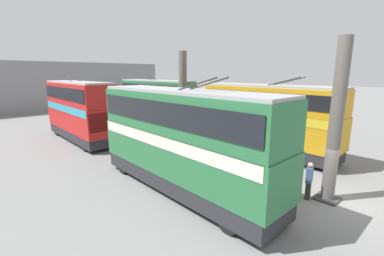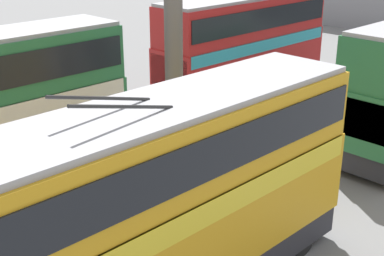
% 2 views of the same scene
% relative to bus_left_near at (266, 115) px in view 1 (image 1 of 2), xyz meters
% --- Properties ---
extents(ground_plane, '(240.00, 240.00, 0.00)m').
position_rel_bus_left_near_xyz_m(ground_plane, '(-6.99, 4.42, -2.86)').
color(ground_plane, slate).
extents(depot_back_wall, '(0.50, 36.00, 7.58)m').
position_rel_bus_left_near_xyz_m(depot_back_wall, '(33.84, 4.42, 0.93)').
color(depot_back_wall, gray).
rests_on(depot_back_wall, ground_plane).
extents(support_column_near, '(1.04, 1.04, 7.40)m').
position_rel_bus_left_near_xyz_m(support_column_near, '(-6.11, 4.42, 0.72)').
color(support_column_near, '#605B56').
rests_on(support_column_near, ground_plane).
extents(support_column_far, '(1.04, 1.04, 7.40)m').
position_rel_bus_left_near_xyz_m(support_column_far, '(4.29, 4.42, 0.72)').
color(support_column_far, '#605B56').
rests_on(support_column_far, ground_plane).
extents(bus_left_near, '(10.50, 2.54, 5.64)m').
position_rel_bus_left_near_xyz_m(bus_left_near, '(0.00, 0.00, 0.00)').
color(bus_left_near, black).
rests_on(bus_left_near, ground_plane).
extents(bus_left_far, '(11.09, 2.54, 5.72)m').
position_rel_bus_left_near_xyz_m(bus_left_far, '(14.12, 0.00, 0.06)').
color(bus_left_far, black).
rests_on(bus_left_far, ground_plane).
extents(bus_right_near, '(11.01, 2.54, 5.72)m').
position_rel_bus_left_near_xyz_m(bus_right_near, '(-0.69, 8.84, 0.04)').
color(bus_right_near, black).
rests_on(bus_right_near, ground_plane).
extents(bus_right_mid, '(9.99, 2.54, 5.78)m').
position_rel_bus_left_near_xyz_m(bus_right_mid, '(13.00, 8.84, 0.07)').
color(bus_right_mid, black).
rests_on(bus_right_mid, ground_plane).
extents(person_aisle_foreground, '(0.32, 0.46, 1.82)m').
position_rel_bus_left_near_xyz_m(person_aisle_foreground, '(-5.46, 5.08, -1.89)').
color(person_aisle_foreground, '#2D2D33').
rests_on(person_aisle_foreground, ground_plane).
extents(person_by_right_row, '(0.42, 0.48, 1.67)m').
position_rel_bus_left_near_xyz_m(person_by_right_row, '(0.90, 7.00, -1.97)').
color(person_by_right_row, '#384251').
rests_on(person_by_right_row, ground_plane).
extents(oil_drum, '(0.61, 0.61, 0.84)m').
position_rel_bus_left_near_xyz_m(oil_drum, '(4.67, 6.42, -2.44)').
color(oil_drum, '#B28E23').
rests_on(oil_drum, ground_plane).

